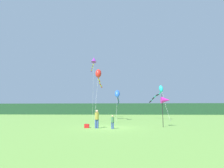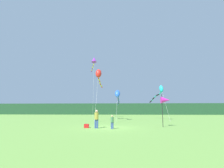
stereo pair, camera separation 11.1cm
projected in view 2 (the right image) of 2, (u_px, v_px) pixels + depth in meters
name	position (u px, v px, depth m)	size (l,w,h in m)	color
ground_plane	(108.00, 128.00, 16.63)	(120.00, 120.00, 0.00)	#6B9E42
distant_treeline	(119.00, 109.00, 61.34)	(108.00, 3.36, 3.92)	#1E4228
person_adult	(96.00, 118.00, 16.18)	(0.38, 0.38, 1.71)	#334C8C
person_child	(112.00, 121.00, 15.72)	(0.27, 0.27, 1.23)	#334C8C
cooler_box	(87.00, 126.00, 16.44)	(0.45, 0.30, 0.37)	red
banner_flag_pole	(165.00, 100.00, 17.56)	(0.90, 0.70, 3.31)	black
kite_blue	(118.00, 95.00, 28.72)	(0.86, 9.39, 5.13)	#B2B2B2
kite_purple	(94.00, 61.00, 34.59)	(1.93, 6.45, 12.30)	#B2B2B2
kite_cyan	(159.00, 92.00, 29.68)	(1.73, 8.72, 5.93)	#B2B2B2
kite_red	(99.00, 75.00, 28.81)	(1.00, 8.33, 8.58)	#B2B2B2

